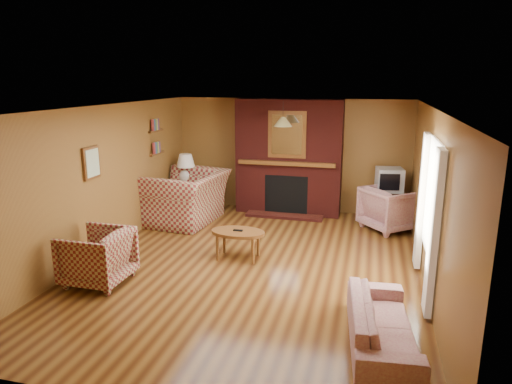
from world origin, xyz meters
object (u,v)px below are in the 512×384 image
(side_table, at_px, (187,198))
(table_lamp, at_px, (186,167))
(fireplace, at_px, (289,158))
(coffee_table, at_px, (238,234))
(floral_sofa, at_px, (382,324))
(crt_tv, at_px, (389,179))
(plaid_loveseat, at_px, (186,197))
(floral_armchair, at_px, (390,209))
(plaid_armchair, at_px, (97,257))
(tv_stand, at_px, (387,206))

(side_table, relative_size, table_lamp, 0.99)
(fireplace, relative_size, coffee_table, 2.78)
(floral_sofa, bearing_deg, crt_tv, -7.56)
(plaid_loveseat, relative_size, crt_tv, 2.77)
(floral_armchair, distance_m, table_lamp, 4.22)
(fireplace, relative_size, plaid_armchair, 2.83)
(floral_sofa, bearing_deg, floral_armchair, -8.21)
(crt_tv, bearing_deg, side_table, -175.26)
(plaid_armchair, bearing_deg, crt_tv, 135.12)
(fireplace, distance_m, coffee_table, 2.88)
(fireplace, distance_m, plaid_loveseat, 2.29)
(plaid_loveseat, xyz_separation_m, coffee_table, (1.55, -1.59, -0.10))
(plaid_armchair, distance_m, floral_sofa, 3.90)
(crt_tv, bearing_deg, coffee_table, -132.49)
(plaid_loveseat, relative_size, table_lamp, 2.44)
(fireplace, height_order, floral_sofa, fireplace)
(fireplace, xyz_separation_m, side_table, (-2.10, -0.53, -0.87))
(coffee_table, bearing_deg, plaid_armchair, -140.90)
(plaid_loveseat, height_order, side_table, plaid_loveseat)
(plaid_armchair, height_order, floral_sofa, plaid_armchair)
(plaid_loveseat, relative_size, floral_armchair, 1.71)
(plaid_armchair, relative_size, side_table, 1.35)
(plaid_armchair, distance_m, floral_armchair, 5.30)
(coffee_table, height_order, crt_tv, crt_tv)
(floral_armchair, height_order, coffee_table, floral_armchair)
(fireplace, bearing_deg, tv_stand, -5.15)
(side_table, xyz_separation_m, crt_tv, (4.15, 0.34, 0.56))
(floral_armchair, distance_m, crt_tv, 0.66)
(floral_armchair, bearing_deg, crt_tv, -36.37)
(floral_sofa, bearing_deg, fireplace, 16.26)
(floral_sofa, bearing_deg, table_lamp, 38.04)
(floral_armchair, xyz_separation_m, crt_tv, (-0.03, 0.46, 0.46))
(floral_armchair, xyz_separation_m, table_lamp, (-4.18, 0.12, 0.57))
(table_lamp, bearing_deg, coffee_table, -50.87)
(floral_armchair, bearing_deg, tv_stand, -36.41)
(plaid_loveseat, xyz_separation_m, floral_armchair, (3.93, 0.51, -0.09))
(floral_sofa, relative_size, tv_stand, 2.59)
(floral_armchair, height_order, table_lamp, table_lamp)
(plaid_loveseat, xyz_separation_m, floral_sofa, (3.75, -3.56, -0.26))
(fireplace, distance_m, table_lamp, 2.18)
(tv_stand, bearing_deg, plaid_armchair, -140.94)
(plaid_loveseat, relative_size, side_table, 2.47)
(plaid_loveseat, bearing_deg, tv_stand, 109.47)
(fireplace, height_order, plaid_loveseat, fireplace)
(fireplace, bearing_deg, plaid_loveseat, -147.91)
(fireplace, height_order, plaid_armchair, fireplace)
(side_table, height_order, table_lamp, table_lamp)
(side_table, bearing_deg, plaid_loveseat, -68.21)
(plaid_loveseat, relative_size, tv_stand, 2.39)
(side_table, bearing_deg, coffee_table, -50.87)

